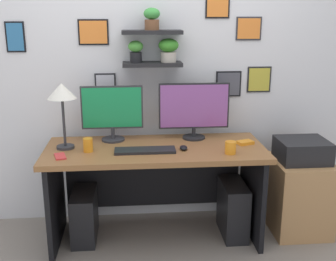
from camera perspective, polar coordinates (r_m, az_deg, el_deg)
ground_plane at (r=3.46m, az=-1.63°, el=-14.20°), size 8.00×8.00×0.00m
back_wall_assembly at (r=3.46m, az=-2.20°, el=9.55°), size 4.40×0.24×2.70m
desk at (r=3.28m, az=-1.76°, el=-5.49°), size 1.64×0.68×0.75m
monitor_left at (r=3.30m, az=-7.55°, el=2.61°), size 0.48×0.18×0.43m
monitor_right at (r=3.33m, az=3.53°, el=2.94°), size 0.56×0.18×0.44m
keyboard at (r=3.06m, az=-3.13°, el=-2.70°), size 0.44×0.14×0.02m
computer_mouse at (r=3.10m, az=2.11°, el=-2.34°), size 0.06×0.09×0.03m
desk_lamp at (r=3.13m, az=-14.14°, el=4.62°), size 0.21×0.21×0.49m
cell_phone at (r=3.04m, az=-14.36°, el=-3.40°), size 0.10×0.15×0.01m
coffee_mug at (r=3.04m, az=8.44°, el=-2.30°), size 0.08×0.08×0.09m
pen_cup at (r=3.10m, az=-10.75°, el=-1.94°), size 0.07×0.07×0.10m
scissors_tray at (r=3.28m, az=10.37°, el=-1.60°), size 0.14×0.11×0.02m
drawer_cabinet at (r=3.61m, az=17.18°, el=-8.34°), size 0.44×0.50×0.59m
printer at (r=3.47m, az=17.68°, el=-2.56°), size 0.38×0.34×0.17m
computer_tower_left at (r=3.42m, az=-11.22°, el=-11.19°), size 0.18×0.40×0.39m
computer_tower_right at (r=3.45m, az=8.75°, el=-10.41°), size 0.18×0.40×0.43m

